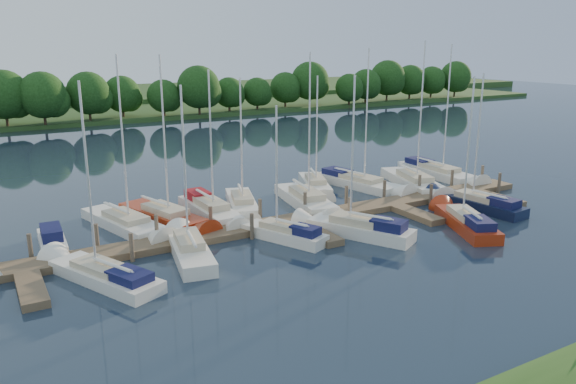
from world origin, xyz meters
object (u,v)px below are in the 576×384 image
dock (298,224)px  motorboat (53,242)px  sailboat_s_2 (282,234)px  sailboat_n_5 (242,206)px

dock → motorboat: 14.73m
dock → sailboat_s_2: bearing=-142.5°
dock → motorboat: motorboat is taller
dock → sailboat_n_5: bearing=105.3°
dock → sailboat_n_5: sailboat_n_5 is taller
dock → sailboat_s_2: (-2.08, -1.60, 0.12)m
motorboat → sailboat_n_5: sailboat_n_5 is taller
sailboat_n_5 → motorboat: bearing=25.5°
motorboat → sailboat_n_5: bearing=-170.2°
motorboat → sailboat_n_5: (12.78, 1.55, -0.05)m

